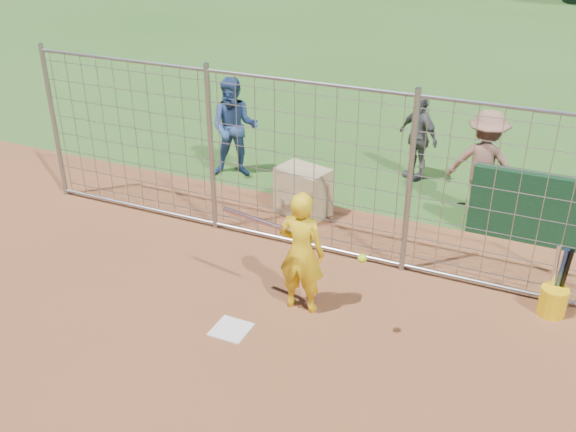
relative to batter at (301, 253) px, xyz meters
The scene contains 11 objects.
ground 1.15m from the batter, 134.40° to the right, with size 100.00×100.00×0.00m, color #2D591E.
home_plate 1.26m from the batter, 126.15° to the right, with size 0.43×0.43×0.02m, color silver.
dugout_wall 4.14m from the batter, 46.84° to the left, with size 2.60×0.20×1.10m, color #11381E.
batter is the anchor object (origin of this frame).
bystander_a 4.41m from the batter, 129.30° to the left, with size 0.89×0.69×1.83m, color navy.
bystander_b 4.68m from the batter, 86.84° to the left, with size 0.91×0.38×1.56m, color #505054.
bystander_c 3.96m from the batter, 66.47° to the left, with size 1.13×0.65×1.75m, color #91604F.
equipment_bin 2.67m from the batter, 112.78° to the left, with size 0.80×0.55×0.80m, color tan.
equipment_in_play 0.54m from the batter, 125.92° to the right, with size 1.88×0.25×0.24m.
bucket_with_bats 3.19m from the batter, 21.91° to the left, with size 0.34×0.35×0.98m.
backstop_fence 1.59m from the batter, 112.16° to the left, with size 9.08×0.08×2.60m.
Camera 1 is at (3.22, -5.62, 4.76)m, focal length 40.00 mm.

